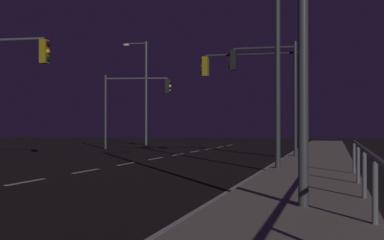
{
  "coord_description": "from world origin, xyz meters",
  "views": [
    {
      "loc": [
        8.23,
        -1.48,
        1.53
      ],
      "look_at": [
        1.21,
        27.2,
        1.85
      ],
      "focal_mm": 54.67,
      "sensor_mm": 36.0,
      "label": 1
    }
  ],
  "objects_px": {
    "traffic_light_near_left": "(266,77)",
    "traffic_light_mid_right": "(6,73)",
    "traffic_light_far_left": "(135,96)",
    "traffic_light_far_center": "(254,79)",
    "street_lamp_median": "(270,30)",
    "street_lamp_across_street": "(143,84)"
  },
  "relations": [
    {
      "from": "traffic_light_far_center",
      "to": "street_lamp_across_street",
      "type": "xyz_separation_m",
      "value": [
        -11.52,
        17.55,
        1.22
      ]
    },
    {
      "from": "traffic_light_far_center",
      "to": "street_lamp_across_street",
      "type": "bearing_deg",
      "value": 123.28
    },
    {
      "from": "traffic_light_near_left",
      "to": "traffic_light_mid_right",
      "type": "xyz_separation_m",
      "value": [
        -9.89,
        -6.15,
        -0.14
      ]
    },
    {
      "from": "traffic_light_far_left",
      "to": "traffic_light_far_center",
      "type": "xyz_separation_m",
      "value": [
        9.22,
        -9.12,
        0.25
      ]
    },
    {
      "from": "street_lamp_median",
      "to": "traffic_light_far_left",
      "type": "bearing_deg",
      "value": 122.13
    },
    {
      "from": "traffic_light_near_left",
      "to": "street_lamp_across_street",
      "type": "xyz_separation_m",
      "value": [
        -12.13,
        17.97,
        1.16
      ]
    },
    {
      "from": "traffic_light_mid_right",
      "to": "street_lamp_median",
      "type": "bearing_deg",
      "value": -8.19
    },
    {
      "from": "traffic_light_near_left",
      "to": "traffic_light_mid_right",
      "type": "bearing_deg",
      "value": -148.13
    },
    {
      "from": "traffic_light_far_center",
      "to": "street_lamp_median",
      "type": "relative_size",
      "value": 0.66
    },
    {
      "from": "traffic_light_far_left",
      "to": "street_lamp_across_street",
      "type": "relative_size",
      "value": 0.59
    },
    {
      "from": "traffic_light_far_center",
      "to": "traffic_light_mid_right",
      "type": "height_order",
      "value": "traffic_light_mid_right"
    },
    {
      "from": "traffic_light_near_left",
      "to": "traffic_light_far_left",
      "type": "xyz_separation_m",
      "value": [
        -9.83,
        9.54,
        -0.31
      ]
    },
    {
      "from": "traffic_light_far_center",
      "to": "street_lamp_median",
      "type": "distance_m",
      "value": 8.35
    },
    {
      "from": "traffic_light_near_left",
      "to": "street_lamp_median",
      "type": "height_order",
      "value": "street_lamp_median"
    },
    {
      "from": "traffic_light_near_left",
      "to": "traffic_light_mid_right",
      "type": "relative_size",
      "value": 1.0
    },
    {
      "from": "traffic_light_mid_right",
      "to": "street_lamp_median",
      "type": "relative_size",
      "value": 0.69
    },
    {
      "from": "traffic_light_near_left",
      "to": "traffic_light_far_center",
      "type": "height_order",
      "value": "traffic_light_near_left"
    },
    {
      "from": "traffic_light_mid_right",
      "to": "traffic_light_far_center",
      "type": "bearing_deg",
      "value": 35.29
    },
    {
      "from": "traffic_light_far_left",
      "to": "traffic_light_mid_right",
      "type": "relative_size",
      "value": 0.94
    },
    {
      "from": "traffic_light_far_left",
      "to": "street_lamp_median",
      "type": "relative_size",
      "value": 0.65
    },
    {
      "from": "traffic_light_mid_right",
      "to": "street_lamp_median",
      "type": "xyz_separation_m",
      "value": [
        10.9,
        -1.57,
        1.05
      ]
    },
    {
      "from": "traffic_light_far_center",
      "to": "traffic_light_far_left",
      "type": "bearing_deg",
      "value": 135.3
    }
  ]
}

